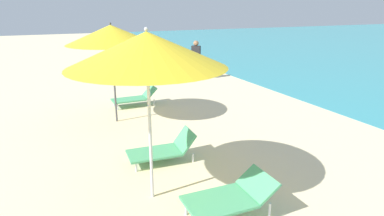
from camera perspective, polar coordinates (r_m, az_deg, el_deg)
umbrella_second at (r=4.90m, az=-7.69°, el=9.79°), size 2.35×2.35×2.71m
lounger_second_shoreside at (r=6.75m, az=-4.89°, el=-6.97°), size 1.35×0.71×0.59m
lounger_second_inland at (r=5.07m, az=6.56°, el=-14.78°), size 1.32×0.72×0.59m
umbrella_farthest at (r=8.83m, az=-13.64°, el=12.03°), size 2.26×2.26×2.60m
lounger_farthest_shoreside at (r=10.54m, az=-9.63°, el=1.80°), size 1.37×0.58×0.57m
person_walking_mid at (r=14.09m, az=0.69°, el=8.83°), size 0.42×0.39×1.62m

